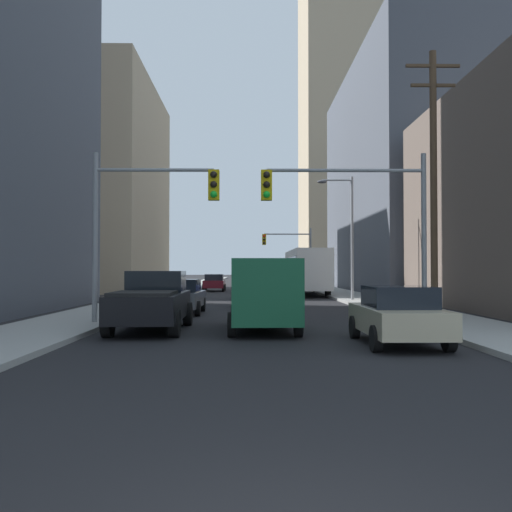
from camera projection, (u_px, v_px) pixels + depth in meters
The scene contains 18 objects.
sidewalk_left at pixel (181, 289), 53.42m from camera, with size 3.29×160.00×0.15m, color #9E9E99.
sidewalk_right at pixel (324, 289), 53.61m from camera, with size 3.29×160.00×0.15m, color #9E9E99.
city_bus at pixel (307, 270), 43.38m from camera, with size 2.67×11.50×3.40m.
pickup_truck_black at pixel (152, 301), 18.11m from camera, with size 2.20×5.43×1.90m.
cargo_van_green at pixel (264, 290), 18.03m from camera, with size 2.16×5.25×2.26m.
sedan_beige at pixel (398, 315), 14.67m from camera, with size 1.95×4.20×1.52m.
sedan_grey at pixel (181, 296), 24.85m from camera, with size 1.95×4.26×1.52m.
sedan_silver at pixel (257, 292), 29.10m from camera, with size 1.95×4.20×1.52m.
sedan_navy at pixel (253, 288), 36.58m from camera, with size 1.96×4.27×1.52m.
sedan_maroon at pixel (214, 283), 50.67m from camera, with size 1.95×4.20×1.52m.
traffic_signal_near_left at pixel (150, 208), 19.59m from camera, with size 4.38×0.44×6.00m.
traffic_signal_near_right at pixel (351, 207), 19.70m from camera, with size 5.77×0.44×6.00m.
traffic_signal_far_right at pixel (289, 247), 55.38m from camera, with size 4.83×0.44×6.00m.
utility_pole_right at pixel (434, 177), 22.90m from camera, with size 2.20×0.28×10.82m.
street_lamp_right at pixel (347, 227), 33.89m from camera, with size 2.16×0.32×7.50m.
building_left_mid_office at pixel (42, 188), 54.04m from camera, with size 21.38×20.98×19.51m, color tan.
building_right_mid_block at pixel (480, 180), 52.01m from camera, with size 24.01×29.12×20.36m, color #4C515B.
building_right_far_highrise at pixel (349, 100), 97.52m from camera, with size 15.86×18.05×62.27m, color tan.
Camera 1 is at (-0.43, -3.57, 1.95)m, focal length 39.80 mm.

